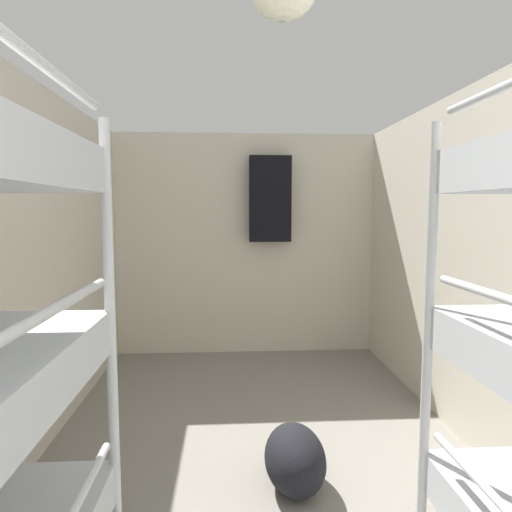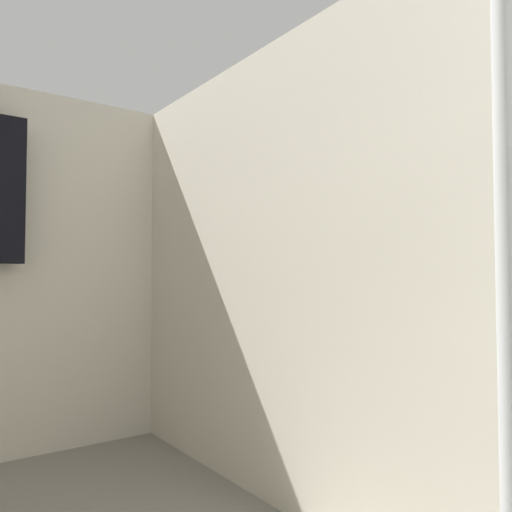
{
  "view_description": "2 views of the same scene",
  "coord_description": "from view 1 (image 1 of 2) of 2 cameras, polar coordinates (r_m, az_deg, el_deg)",
  "views": [
    {
      "loc": [
        -0.19,
        0.53,
        1.57
      ],
      "look_at": [
        0.03,
        4.13,
        1.21
      ],
      "focal_mm": 32.0,
      "sensor_mm": 36.0,
      "label": 1
    },
    {
      "loc": [
        -0.19,
        2.0,
        1.16
      ],
      "look_at": [
        0.84,
        3.4,
        1.23
      ],
      "focal_mm": 35.0,
      "sensor_mm": 36.0,
      "label": 2
    }
  ],
  "objects": [
    {
      "name": "wall_back",
      "position": [
        4.99,
        -1.35,
        1.43
      ],
      "size": [
        2.92,
        0.06,
        2.39
      ],
      "color": "beige",
      "rests_on": "ground_plane"
    },
    {
      "name": "duffel_bag",
      "position": [
        2.83,
        4.88,
        -23.91
      ],
      "size": [
        0.34,
        0.55,
        0.34
      ],
      "color": "black",
      "rests_on": "ground_plane"
    },
    {
      "name": "hanging_coat",
      "position": [
        4.85,
        1.78,
        7.14
      ],
      "size": [
        0.44,
        0.12,
        0.9
      ],
      "color": "black"
    }
  ]
}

